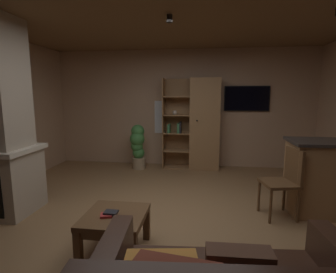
# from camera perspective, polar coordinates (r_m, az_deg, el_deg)

# --- Properties ---
(floor) EXTENTS (5.72, 5.69, 0.02)m
(floor) POSITION_cam_1_polar(r_m,az_deg,el_deg) (3.49, -0.91, -18.51)
(floor) COLOR olive
(floor) RESTS_ON ground
(wall_back) EXTENTS (5.84, 0.06, 2.59)m
(wall_back) POSITION_cam_1_polar(r_m,az_deg,el_deg) (5.96, 3.15, 6.05)
(wall_back) COLOR tan
(wall_back) RESTS_ON ground
(ceiling) EXTENTS (5.72, 5.69, 0.02)m
(ceiling) POSITION_cam_1_polar(r_m,az_deg,el_deg) (3.25, -1.04, 26.78)
(ceiling) COLOR brown
(window_pane_back) EXTENTS (0.79, 0.01, 0.74)m
(window_pane_back) POSITION_cam_1_polar(r_m,az_deg,el_deg) (5.97, 0.84, 4.23)
(window_pane_back) COLOR white
(bookshelf_cabinet) EXTENTS (1.22, 0.41, 1.95)m
(bookshelf_cabinet) POSITION_cam_1_polar(r_m,az_deg,el_deg) (5.70, 7.12, 2.58)
(bookshelf_cabinet) COLOR #997047
(bookshelf_cabinet) RESTS_ON ground
(coffee_table) EXTENTS (0.61, 0.64, 0.41)m
(coffee_table) POSITION_cam_1_polar(r_m,az_deg,el_deg) (2.86, -11.46, -17.73)
(coffee_table) COLOR brown
(coffee_table) RESTS_ON ground
(table_book_0) EXTENTS (0.14, 0.13, 0.02)m
(table_book_0) POSITION_cam_1_polar(r_m,az_deg,el_deg) (2.79, -13.25, -16.32)
(table_book_0) COLOR #B22D2D
(table_book_0) RESTS_ON coffee_table
(table_book_1) EXTENTS (0.13, 0.10, 0.02)m
(table_book_1) POSITION_cam_1_polar(r_m,az_deg,el_deg) (2.79, -12.30, -15.80)
(table_book_1) COLOR black
(table_book_1) RESTS_ON coffee_table
(dining_chair) EXTENTS (0.49, 0.49, 0.92)m
(dining_chair) POSITION_cam_1_polar(r_m,az_deg,el_deg) (3.79, 24.15, -8.27)
(dining_chair) COLOR brown
(dining_chair) RESTS_ON ground
(potted_floor_plant) EXTENTS (0.33, 0.34, 0.97)m
(potted_floor_plant) POSITION_cam_1_polar(r_m,az_deg,el_deg) (5.74, -6.58, -1.87)
(potted_floor_plant) COLOR #9E896B
(potted_floor_plant) RESTS_ON ground
(wall_mounted_tv) EXTENTS (0.95, 0.06, 0.54)m
(wall_mounted_tv) POSITION_cam_1_polar(r_m,az_deg,el_deg) (5.95, 16.75, 7.91)
(wall_mounted_tv) COLOR black
(track_light_spot_0) EXTENTS (0.07, 0.07, 0.09)m
(track_light_spot_0) POSITION_cam_1_polar(r_m,az_deg,el_deg) (4.18, -30.37, 20.42)
(track_light_spot_0) COLOR black
(track_light_spot_1) EXTENTS (0.07, 0.07, 0.09)m
(track_light_spot_1) POSITION_cam_1_polar(r_m,az_deg,el_deg) (3.46, 0.33, 24.28)
(track_light_spot_1) COLOR black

